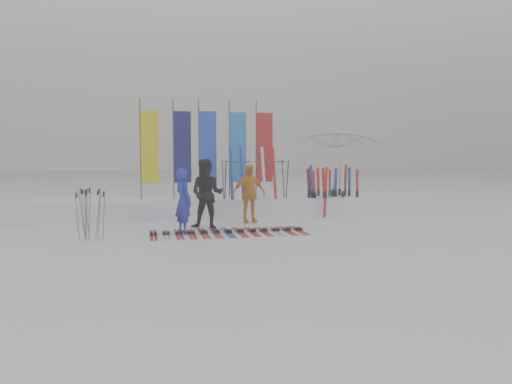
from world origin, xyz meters
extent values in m
plane|color=white|center=(0.00, 0.00, 0.00)|extent=(120.00, 120.00, 0.00)
cube|color=white|center=(0.00, 4.60, 0.30)|extent=(14.00, 1.60, 0.60)
imported|color=#1B23A2|center=(-1.76, 1.25, 0.82)|extent=(0.60, 0.71, 1.65)
imported|color=black|center=(-1.07, 2.01, 0.94)|extent=(1.11, 1.00, 1.88)
imported|color=orange|center=(0.28, 2.94, 0.86)|extent=(1.05, 0.54, 1.72)
imported|color=white|center=(3.93, 5.29, 1.47)|extent=(4.20, 4.24, 2.94)
cube|color=red|center=(-2.51, 1.10, 0.04)|extent=(0.17, 1.68, 0.07)
cube|color=silver|center=(-2.20, 1.10, 0.04)|extent=(0.17, 1.69, 0.07)
cube|color=red|center=(-1.89, 1.10, 0.04)|extent=(0.17, 1.59, 0.07)
cube|color=red|center=(-1.58, 1.10, 0.04)|extent=(0.17, 1.66, 0.07)
cube|color=red|center=(-1.27, 1.10, 0.04)|extent=(0.17, 1.65, 0.07)
cube|color=red|center=(-0.96, 1.10, 0.04)|extent=(0.17, 1.65, 0.07)
cube|color=navy|center=(-0.65, 1.10, 0.04)|extent=(0.17, 1.69, 0.07)
cube|color=red|center=(-0.33, 1.10, 0.04)|extent=(0.17, 1.69, 0.07)
cube|color=red|center=(-0.02, 1.10, 0.04)|extent=(0.17, 1.57, 0.07)
cube|color=#B7260E|center=(0.29, 1.10, 0.04)|extent=(0.17, 1.58, 0.07)
cube|color=#B2B4BA|center=(0.60, 1.10, 0.04)|extent=(0.17, 1.68, 0.07)
cube|color=red|center=(0.91, 1.10, 0.04)|extent=(0.17, 1.65, 0.07)
cube|color=red|center=(1.22, 1.10, 0.04)|extent=(0.17, 1.60, 0.07)
cylinder|color=#595B60|center=(-4.01, 1.18, 0.61)|extent=(0.07, 0.08, 1.21)
cylinder|color=#595B60|center=(-4.09, 1.00, 0.59)|extent=(0.05, 0.07, 1.17)
cylinder|color=#595B60|center=(-4.04, 0.81, 0.59)|extent=(0.11, 0.03, 1.18)
cylinder|color=#595B60|center=(-3.79, 0.92, 0.59)|extent=(0.15, 0.07, 1.17)
cylinder|color=#595B60|center=(-3.73, 0.53, 0.62)|extent=(0.11, 0.10, 1.23)
cylinder|color=#595B60|center=(-4.02, 0.63, 0.61)|extent=(0.07, 0.07, 1.22)
cylinder|color=#595B60|center=(-4.16, 0.90, 0.61)|extent=(0.14, 0.13, 1.21)
cylinder|color=#595B60|center=(-4.17, 1.21, 0.59)|extent=(0.08, 0.03, 1.18)
cylinder|color=#595B60|center=(-3.64, 0.64, 0.58)|extent=(0.09, 0.04, 1.15)
cylinder|color=#595B60|center=(-4.22, 0.59, 0.57)|extent=(0.09, 0.02, 1.14)
cylinder|color=#383A3F|center=(-2.82, 4.80, 2.20)|extent=(0.04, 0.04, 3.20)
cube|color=yellow|center=(-2.53, 4.80, 2.25)|extent=(0.55, 0.03, 2.30)
cylinder|color=#383A3F|center=(-1.79, 4.91, 2.20)|extent=(0.04, 0.04, 3.20)
cube|color=#0B0D52|center=(-1.50, 4.91, 2.25)|extent=(0.55, 0.03, 2.30)
cylinder|color=#383A3F|center=(-0.98, 4.74, 2.20)|extent=(0.04, 0.04, 3.20)
cube|color=blue|center=(-0.69, 4.74, 2.25)|extent=(0.55, 0.03, 2.30)
cylinder|color=#383A3F|center=(0.03, 4.86, 2.20)|extent=(0.04, 0.04, 3.20)
cube|color=blue|center=(0.32, 4.86, 2.25)|extent=(0.55, 0.03, 2.30)
cylinder|color=#383A3F|center=(0.93, 4.86, 2.20)|extent=(0.04, 0.04, 3.20)
cube|color=#AE1215|center=(1.22, 4.86, 2.25)|extent=(0.55, 0.03, 2.30)
cylinder|color=#383A3F|center=(-0.25, 3.95, 1.23)|extent=(0.04, 0.30, 1.23)
cylinder|color=#383A3F|center=(-0.25, 4.45, 1.23)|extent=(0.04, 0.30, 1.23)
cylinder|color=#383A3F|center=(1.75, 3.95, 1.23)|extent=(0.04, 0.30, 1.23)
cylinder|color=#383A3F|center=(1.75, 4.45, 1.23)|extent=(0.04, 0.30, 1.23)
cylinder|color=#383A3F|center=(0.75, 4.20, 1.78)|extent=(2.00, 0.04, 0.04)
cube|color=navy|center=(2.72, 4.54, 0.79)|extent=(0.09, 0.02, 1.59)
cube|color=red|center=(2.94, 3.81, 0.79)|extent=(0.09, 0.03, 1.58)
cube|color=red|center=(2.66, 3.91, 0.75)|extent=(0.09, 0.03, 1.50)
cube|color=navy|center=(3.54, 4.32, 0.78)|extent=(0.09, 0.03, 1.56)
cube|color=red|center=(2.55, 4.15, 0.77)|extent=(0.09, 0.03, 1.54)
cube|color=red|center=(4.18, 4.02, 0.76)|extent=(0.09, 0.02, 1.52)
cube|color=red|center=(3.43, 4.55, 0.75)|extent=(0.09, 0.04, 1.50)
cube|color=navy|center=(2.57, 3.91, 0.82)|extent=(0.09, 0.04, 1.65)
cube|color=red|center=(3.10, 4.78, 0.78)|extent=(0.09, 0.04, 1.56)
cube|color=navy|center=(2.52, 4.04, 0.84)|extent=(0.09, 0.04, 1.67)
cube|color=silver|center=(3.69, 4.04, 0.78)|extent=(0.09, 0.04, 1.55)
cube|color=red|center=(3.96, 4.53, 0.84)|extent=(0.09, 0.04, 1.68)
cube|color=silver|center=(3.86, 4.77, 0.81)|extent=(0.09, 0.03, 1.62)
cube|color=red|center=(2.91, 3.60, 0.81)|extent=(0.09, 0.02, 1.62)
cube|color=red|center=(3.46, 4.37, 0.84)|extent=(0.09, 0.04, 1.67)
cube|color=silver|center=(3.31, 4.09, 0.83)|extent=(0.09, 0.03, 1.65)
cube|color=navy|center=(4.08, 4.44, 0.79)|extent=(0.09, 0.04, 1.58)
camera|label=1|loc=(-2.68, -11.37, 1.95)|focal=35.00mm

